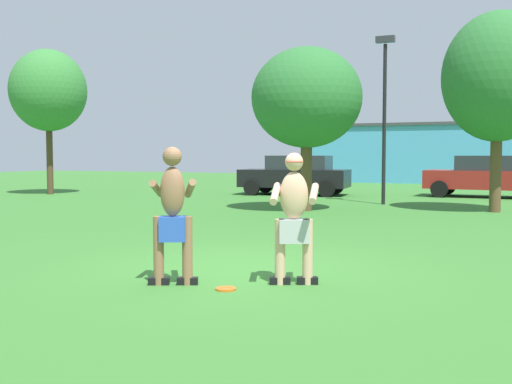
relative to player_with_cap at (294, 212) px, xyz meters
The scene contains 11 objects.
ground_plane 1.49m from the player_with_cap, 149.26° to the left, with size 80.00×80.00×0.00m, color #38752D.
player_with_cap is the anchor object (origin of this frame).
player_in_blue 1.51m from the player_with_cap, 156.43° to the right, with size 0.75×0.73×1.72m.
frisbee 1.26m from the player_with_cap, 135.98° to the right, with size 0.25×0.25×0.03m, color orange.
car_black_near_post 16.74m from the player_with_cap, 109.35° to the left, with size 4.43×2.32×1.58m.
car_red_mid_lot 17.40m from the player_with_cap, 84.89° to the left, with size 4.40×2.24×1.58m.
lamp_post 12.86m from the player_with_cap, 96.27° to the left, with size 0.60×0.24×5.41m.
outbuilding_behind_lot 29.78m from the player_with_cap, 94.11° to the left, with size 14.55×5.55×3.40m.
tree_left_field 11.71m from the player_with_cap, 79.65° to the left, with size 3.05×3.05×5.60m.
tree_right_field 10.17m from the player_with_cap, 107.56° to the left, with size 3.16×3.16×4.68m.
tree_behind_players 19.52m from the player_with_cap, 140.70° to the left, with size 3.06×3.06×5.86m.
Camera 1 is at (3.52, -7.64, 1.63)m, focal length 42.21 mm.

